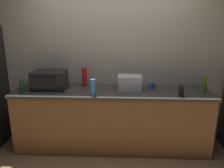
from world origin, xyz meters
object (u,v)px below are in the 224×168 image
(bottle_wine, at_px, (22,86))
(mug_blue, at_px, (152,86))
(toaster_oven, at_px, (130,83))
(cordless_phone, at_px, (181,90))
(bottle_spray_cleaner, at_px, (93,87))
(bottle_hot_sauce, at_px, (85,77))
(bottle_olive_oil, at_px, (204,84))
(microwave, at_px, (50,80))

(bottle_wine, height_order, mug_blue, bottle_wine)
(toaster_oven, relative_size, cordless_phone, 2.27)
(bottle_wine, bearing_deg, cordless_phone, -1.29)
(toaster_oven, bearing_deg, bottle_spray_cleaner, -150.36)
(bottle_spray_cleaner, distance_m, bottle_hot_sauce, 0.47)
(toaster_oven, distance_m, bottle_olive_oil, 1.04)
(microwave, xyz_separation_m, toaster_oven, (1.17, 0.01, -0.03))
(bottle_olive_oil, distance_m, bottle_hot_sauce, 1.73)
(microwave, relative_size, bottle_hot_sauce, 1.67)
(bottle_olive_oil, distance_m, mug_blue, 0.72)
(bottle_olive_oil, relative_size, mug_blue, 2.46)
(microwave, bearing_deg, bottle_olive_oil, -1.63)
(microwave, height_order, bottle_hot_sauce, bottle_hot_sauce)
(toaster_oven, height_order, bottle_spray_cleaner, bottle_spray_cleaner)
(cordless_phone, distance_m, bottle_olive_oil, 0.39)
(bottle_wine, relative_size, mug_blue, 1.91)
(bottle_spray_cleaner, bearing_deg, microwave, 157.99)
(bottle_hot_sauce, bearing_deg, bottle_spray_cleaner, -67.12)
(cordless_phone, relative_size, bottle_spray_cleaner, 0.67)
(bottle_wine, distance_m, mug_blue, 1.86)
(toaster_oven, height_order, mug_blue, toaster_oven)
(microwave, bearing_deg, bottle_wine, -151.84)
(bottle_olive_oil, bearing_deg, toaster_oven, 175.85)
(cordless_phone, bearing_deg, bottle_olive_oil, 31.90)
(bottle_spray_cleaner, height_order, bottle_wine, bottle_spray_cleaner)
(cordless_phone, xyz_separation_m, bottle_hot_sauce, (-1.36, 0.39, 0.07))
(microwave, bearing_deg, mug_blue, 2.70)
(bottle_hot_sauce, xyz_separation_m, mug_blue, (1.01, -0.09, -0.10))
(toaster_oven, height_order, bottle_olive_oil, bottle_olive_oil)
(bottle_olive_oil, xyz_separation_m, mug_blue, (-0.70, 0.13, -0.07))
(bottle_spray_cleaner, relative_size, bottle_olive_oil, 0.94)
(microwave, distance_m, cordless_phone, 1.87)
(bottle_hot_sauce, bearing_deg, cordless_phone, -16.14)
(toaster_oven, height_order, bottle_wine, toaster_oven)
(bottle_spray_cleaner, bearing_deg, cordless_phone, 1.96)
(bottle_olive_oil, xyz_separation_m, bottle_hot_sauce, (-1.71, 0.23, 0.02))
(bottle_olive_oil, bearing_deg, cordless_phone, -154.47)
(bottle_olive_oil, bearing_deg, bottle_wine, -177.32)
(mug_blue, bearing_deg, bottle_spray_cleaner, -157.54)
(bottle_spray_cleaner, height_order, bottle_hot_sauce, bottle_hot_sauce)
(cordless_phone, xyz_separation_m, bottle_olive_oil, (0.35, 0.17, 0.04))
(bottle_spray_cleaner, relative_size, mug_blue, 2.32)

